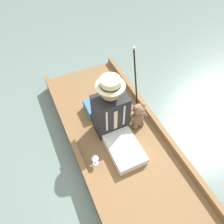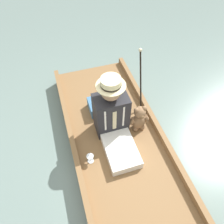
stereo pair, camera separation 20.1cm
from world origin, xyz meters
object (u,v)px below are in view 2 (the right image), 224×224
(wine_glass, at_px, (90,157))
(walking_cane, at_px, (141,77))
(seated_person, at_px, (113,118))
(teddy_bear, at_px, (139,119))

(wine_glass, xyz_separation_m, walking_cane, (-0.83, -0.66, 0.40))
(seated_person, relative_size, walking_cane, 1.00)
(teddy_bear, distance_m, wine_glass, 0.74)
(seated_person, height_order, walking_cane, seated_person)
(teddy_bear, bearing_deg, seated_person, -3.13)
(seated_person, xyz_separation_m, teddy_bear, (-0.32, 0.02, -0.13))
(seated_person, bearing_deg, wine_glass, 45.44)
(seated_person, relative_size, wine_glass, 7.33)
(teddy_bear, height_order, wine_glass, teddy_bear)
(teddy_bear, relative_size, wine_glass, 3.43)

